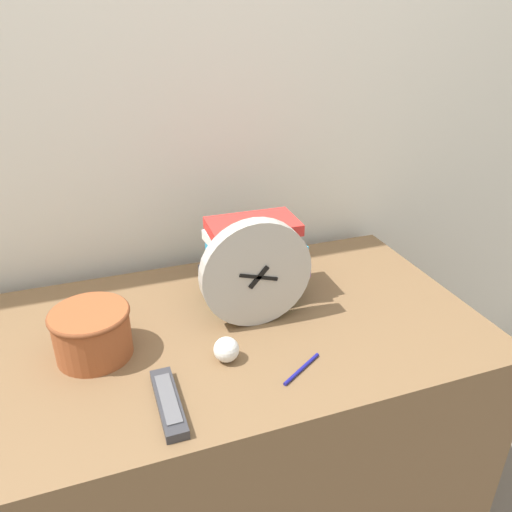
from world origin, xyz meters
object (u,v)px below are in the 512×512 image
(desk_clock, at_px, (256,274))
(basket, at_px, (92,331))
(tv_remote, at_px, (168,402))
(crumpled_paper_ball, at_px, (228,349))
(pen, at_px, (302,369))
(book_stack, at_px, (253,260))

(desk_clock, distance_m, basket, 0.39)
(basket, distance_m, tv_remote, 0.25)
(crumpled_paper_ball, distance_m, pen, 0.16)
(book_stack, height_order, crumpled_paper_ball, book_stack)
(basket, bearing_deg, desk_clock, 0.23)
(basket, bearing_deg, book_stack, 16.21)
(book_stack, xyz_separation_m, basket, (-0.41, -0.12, -0.04))
(desk_clock, distance_m, book_stack, 0.13)
(book_stack, bearing_deg, pen, -90.57)
(desk_clock, relative_size, tv_remote, 1.43)
(book_stack, bearing_deg, crumpled_paper_ball, -120.46)
(crumpled_paper_ball, bearing_deg, book_stack, 59.54)
(desk_clock, xyz_separation_m, basket, (-0.38, -0.00, -0.07))
(basket, relative_size, tv_remote, 0.93)
(crumpled_paper_ball, relative_size, pen, 0.51)
(book_stack, height_order, basket, book_stack)
(book_stack, height_order, tv_remote, book_stack)
(tv_remote, relative_size, pen, 1.71)
(pen, bearing_deg, book_stack, 89.43)
(desk_clock, bearing_deg, tv_remote, -139.82)
(book_stack, relative_size, basket, 1.57)
(desk_clock, distance_m, pen, 0.24)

